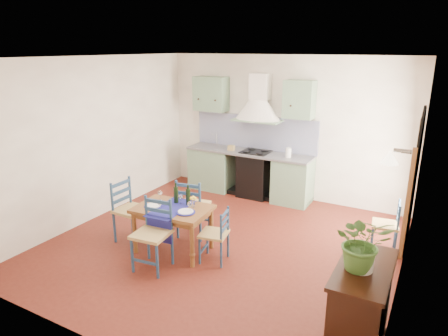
{
  "coord_description": "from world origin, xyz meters",
  "views": [
    {
      "loc": [
        2.69,
        -4.88,
        2.94
      ],
      "look_at": [
        -0.14,
        0.3,
        1.14
      ],
      "focal_mm": 32.0,
      "sensor_mm": 36.0,
      "label": 1
    }
  ],
  "objects_px": {
    "chair_near": "(153,234)",
    "dining_table": "(173,213)",
    "potted_plant": "(363,242)",
    "sideboard": "(360,305)"
  },
  "relations": [
    {
      "from": "potted_plant",
      "to": "chair_near",
      "type": "bearing_deg",
      "value": 173.05
    },
    {
      "from": "dining_table",
      "to": "sideboard",
      "type": "distance_m",
      "value": 2.92
    },
    {
      "from": "chair_near",
      "to": "sideboard",
      "type": "xyz_separation_m",
      "value": [
        2.77,
        -0.27,
        0.0
      ]
    },
    {
      "from": "dining_table",
      "to": "chair_near",
      "type": "bearing_deg",
      "value": -86.17
    },
    {
      "from": "dining_table",
      "to": "sideboard",
      "type": "xyz_separation_m",
      "value": [
        2.81,
        -0.79,
        -0.1
      ]
    },
    {
      "from": "dining_table",
      "to": "potted_plant",
      "type": "relative_size",
      "value": 2.03
    },
    {
      "from": "potted_plant",
      "to": "sideboard",
      "type": "bearing_deg",
      "value": 60.98
    },
    {
      "from": "sideboard",
      "to": "dining_table",
      "type": "bearing_deg",
      "value": 164.34
    },
    {
      "from": "sideboard",
      "to": "potted_plant",
      "type": "distance_m",
      "value": 0.71
    },
    {
      "from": "chair_near",
      "to": "dining_table",
      "type": "bearing_deg",
      "value": 93.83
    }
  ]
}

